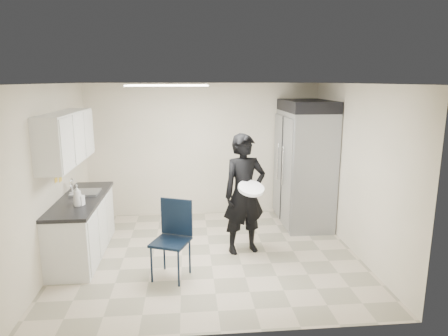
{
  "coord_description": "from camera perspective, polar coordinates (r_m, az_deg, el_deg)",
  "views": [
    {
      "loc": [
        -0.32,
        -5.76,
        2.65
      ],
      "look_at": [
        0.23,
        0.2,
        1.33
      ],
      "focal_mm": 32.0,
      "sensor_mm": 36.0,
      "label": 1
    }
  ],
  "objects": [
    {
      "name": "notice_sticker_left",
      "position": [
        6.33,
        -22.86,
        -1.6
      ],
      "size": [
        0.0,
        0.12,
        0.07
      ],
      "primitive_type": "cube",
      "color": "yellow",
      "rests_on": "left_wall"
    },
    {
      "name": "sink",
      "position": [
        6.65,
        -19.14,
        -3.77
      ],
      "size": [
        0.42,
        0.4,
        0.14
      ],
      "primitive_type": "cube",
      "color": "gray",
      "rests_on": "countertop"
    },
    {
      "name": "floor",
      "position": [
        6.34,
        -1.98,
        -12.24
      ],
      "size": [
        4.5,
        4.5,
        0.0
      ],
      "primitive_type": "plane",
      "color": "#B5A68E",
      "rests_on": "ground"
    },
    {
      "name": "soap_bottle_b",
      "position": [
        6.02,
        -19.88,
        -4.03
      ],
      "size": [
        0.12,
        0.12,
        0.22
      ],
      "primitive_type": "imported",
      "rotation": [
        0.0,
        0.0,
        -0.26
      ],
      "color": "silver",
      "rests_on": "countertop"
    },
    {
      "name": "towel_dispenser",
      "position": [
        7.41,
        -19.52,
        3.74
      ],
      "size": [
        0.22,
        0.3,
        0.35
      ],
      "primitive_type": "cube",
      "color": "black",
      "rests_on": "left_wall"
    },
    {
      "name": "bucket_lid",
      "position": [
        5.89,
        3.89,
        -2.92
      ],
      "size": [
        0.47,
        0.47,
        0.05
      ],
      "primitive_type": "cylinder",
      "rotation": [
        0.0,
        0.0,
        0.25
      ],
      "color": "silver",
      "rests_on": "man_tuxedo"
    },
    {
      "name": "lower_counter",
      "position": [
        6.56,
        -19.55,
        -8.07
      ],
      "size": [
        0.6,
        1.9,
        0.86
      ],
      "primitive_type": "cube",
      "color": "silver",
      "rests_on": "floor"
    },
    {
      "name": "faucet",
      "position": [
        6.67,
        -20.9,
        -2.53
      ],
      "size": [
        0.02,
        0.02,
        0.24
      ],
      "primitive_type": "cylinder",
      "color": "silver",
      "rests_on": "countertop"
    },
    {
      "name": "ceiling",
      "position": [
        5.77,
        -2.18,
        11.95
      ],
      "size": [
        4.5,
        4.5,
        0.0
      ],
      "primitive_type": "plane",
      "rotation": [
        3.14,
        0.0,
        0.0
      ],
      "color": "silver",
      "rests_on": "back_wall"
    },
    {
      "name": "right_wall",
      "position": [
        6.45,
        18.32,
        -0.27
      ],
      "size": [
        0.0,
        4.0,
        4.0
      ],
      "primitive_type": "plane",
      "rotation": [
        1.57,
        0.0,
        -1.57
      ],
      "color": "beige",
      "rests_on": "floor"
    },
    {
      "name": "countertop",
      "position": [
        6.42,
        -19.85,
        -4.25
      ],
      "size": [
        0.64,
        1.95,
        0.05
      ],
      "primitive_type": "cube",
      "color": "black",
      "rests_on": "lower_counter"
    },
    {
      "name": "back_wall",
      "position": [
        7.88,
        -2.91,
        2.57
      ],
      "size": [
        4.5,
        0.0,
        4.5
      ],
      "primitive_type": "plane",
      "rotation": [
        1.57,
        0.0,
        0.0
      ],
      "color": "beige",
      "rests_on": "floor"
    },
    {
      "name": "commercial_fridge",
      "position": [
        7.53,
        11.42,
        -0.08
      ],
      "size": [
        0.8,
        1.35,
        2.1
      ],
      "primitive_type": "cube",
      "color": "gray",
      "rests_on": "floor"
    },
    {
      "name": "notice_sticker_right",
      "position": [
        6.52,
        -22.32,
        -1.52
      ],
      "size": [
        0.0,
        0.12,
        0.07
      ],
      "primitive_type": "cube",
      "color": "yellow",
      "rests_on": "left_wall"
    },
    {
      "name": "fridge_compressor",
      "position": [
        7.37,
        11.8,
        8.69
      ],
      "size": [
        0.8,
        1.35,
        0.2
      ],
      "primitive_type": "cube",
      "color": "black",
      "rests_on": "commercial_fridge"
    },
    {
      "name": "upper_cabinets",
      "position": [
        6.27,
        -21.58,
        4.02
      ],
      "size": [
        0.35,
        1.8,
        0.75
      ],
      "primitive_type": "cube",
      "color": "silver",
      "rests_on": "left_wall"
    },
    {
      "name": "left_wall",
      "position": [
        6.22,
        -23.25,
        -1.1
      ],
      "size": [
        0.0,
        4.0,
        4.0
      ],
      "primitive_type": "plane",
      "rotation": [
        1.57,
        0.0,
        1.57
      ],
      "color": "beige",
      "rests_on": "floor"
    },
    {
      "name": "soap_bottle_a",
      "position": [
        5.98,
        -20.23,
        -3.7
      ],
      "size": [
        0.16,
        0.16,
        0.31
      ],
      "primitive_type": "imported",
      "rotation": [
        0.0,
        0.0,
        0.49
      ],
      "color": "white",
      "rests_on": "countertop"
    },
    {
      "name": "folding_chair",
      "position": [
        5.51,
        -7.65,
        -10.46
      ],
      "size": [
        0.6,
        0.6,
        1.03
      ],
      "primitive_type": "cube",
      "rotation": [
        0.0,
        0.0,
        -0.39
      ],
      "color": "black",
      "rests_on": "floor"
    },
    {
      "name": "man_tuxedo",
      "position": [
        6.15,
        2.93,
        -3.74
      ],
      "size": [
        0.78,
        0.61,
        1.87
      ],
      "primitive_type": "imported",
      "rotation": [
        0.0,
        0.0,
        0.25
      ],
      "color": "black",
      "rests_on": "floor"
    },
    {
      "name": "ceiling_panel",
      "position": [
        6.16,
        -8.08,
        11.59
      ],
      "size": [
        1.2,
        0.6,
        0.02
      ],
      "primitive_type": "cube",
      "color": "white",
      "rests_on": "ceiling"
    }
  ]
}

